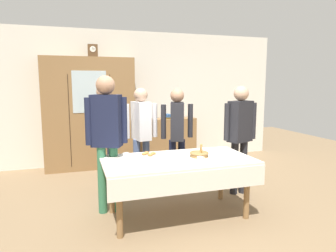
# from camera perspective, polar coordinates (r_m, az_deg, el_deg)

# --- Properties ---
(ground_plane) EXTENTS (12.00, 12.00, 0.00)m
(ground_plane) POSITION_cam_1_polar(r_m,az_deg,el_deg) (4.12, 0.87, -15.46)
(ground_plane) COLOR #846B4C
(ground_plane) RESTS_ON ground
(back_wall) EXTENTS (6.40, 0.10, 2.70)m
(back_wall) POSITION_cam_1_polar(r_m,az_deg,el_deg) (6.36, -6.72, 5.38)
(back_wall) COLOR silver
(back_wall) RESTS_ON ground
(dining_table) EXTENTS (1.83, 0.95, 0.73)m
(dining_table) POSITION_cam_1_polar(r_m,az_deg,el_deg) (3.70, 2.06, -7.77)
(dining_table) COLOR olive
(dining_table) RESTS_ON ground
(wall_cabinet) EXTENTS (1.70, 0.46, 2.13)m
(wall_cabinet) POSITION_cam_1_polar(r_m,az_deg,el_deg) (5.97, -14.64, 2.27)
(wall_cabinet) COLOR olive
(wall_cabinet) RESTS_ON ground
(mantel_clock) EXTENTS (0.18, 0.11, 0.24)m
(mantel_clock) POSITION_cam_1_polar(r_m,az_deg,el_deg) (5.98, -14.11, 13.68)
(mantel_clock) COLOR brown
(mantel_clock) RESTS_ON wall_cabinet
(bookshelf_low) EXTENTS (1.19, 0.35, 0.91)m
(bookshelf_low) POSITION_cam_1_polar(r_m,az_deg,el_deg) (6.39, -0.07, -2.61)
(bookshelf_low) COLOR olive
(bookshelf_low) RESTS_ON ground
(book_stack) EXTENTS (0.16, 0.23, 0.09)m
(book_stack) POSITION_cam_1_polar(r_m,az_deg,el_deg) (6.32, -0.07, 1.87)
(book_stack) COLOR #B29333
(book_stack) RESTS_ON bookshelf_low
(tea_cup_far_left) EXTENTS (0.13, 0.13, 0.06)m
(tea_cup_far_left) POSITION_cam_1_polar(r_m,az_deg,el_deg) (4.05, 7.00, -4.61)
(tea_cup_far_left) COLOR white
(tea_cup_far_left) RESTS_ON dining_table
(tea_cup_mid_left) EXTENTS (0.13, 0.13, 0.06)m
(tea_cup_mid_left) POSITION_cam_1_polar(r_m,az_deg,el_deg) (3.77, -7.99, -5.60)
(tea_cup_mid_left) COLOR white
(tea_cup_mid_left) RESTS_ON dining_table
(tea_cup_center) EXTENTS (0.13, 0.13, 0.06)m
(tea_cup_center) POSITION_cam_1_polar(r_m,az_deg,el_deg) (3.39, 1.67, -7.12)
(tea_cup_center) COLOR white
(tea_cup_center) RESTS_ON dining_table
(tea_cup_far_right) EXTENTS (0.13, 0.13, 0.06)m
(tea_cup_far_right) POSITION_cam_1_polar(r_m,az_deg,el_deg) (3.47, -6.65, -6.78)
(tea_cup_far_right) COLOR silver
(tea_cup_far_right) RESTS_ON dining_table
(tea_cup_mid_right) EXTENTS (0.13, 0.13, 0.06)m
(tea_cup_mid_right) POSITION_cam_1_polar(r_m,az_deg,el_deg) (3.57, 6.13, -6.38)
(tea_cup_mid_right) COLOR white
(tea_cup_mid_right) RESTS_ON dining_table
(bread_basket) EXTENTS (0.24, 0.24, 0.16)m
(bread_basket) POSITION_cam_1_polar(r_m,az_deg,el_deg) (3.80, 5.94, -5.33)
(bread_basket) COLOR #9E7542
(bread_basket) RESTS_ON dining_table
(pastry_plate) EXTENTS (0.28, 0.28, 0.05)m
(pastry_plate) POSITION_cam_1_polar(r_m,az_deg,el_deg) (3.84, -3.66, -5.48)
(pastry_plate) COLOR white
(pastry_plate) RESTS_ON dining_table
(spoon_back_edge) EXTENTS (0.12, 0.02, 0.01)m
(spoon_back_edge) POSITION_cam_1_polar(r_m,az_deg,el_deg) (3.30, -8.44, -8.05)
(spoon_back_edge) COLOR silver
(spoon_back_edge) RESTS_ON dining_table
(spoon_mid_right) EXTENTS (0.12, 0.02, 0.01)m
(spoon_mid_right) POSITION_cam_1_polar(r_m,az_deg,el_deg) (3.99, 9.68, -5.24)
(spoon_mid_right) COLOR silver
(spoon_mid_right) RESTS_ON dining_table
(spoon_center) EXTENTS (0.12, 0.02, 0.01)m
(spoon_center) POSITION_cam_1_polar(r_m,az_deg,el_deg) (3.68, 10.14, -6.38)
(spoon_center) COLOR silver
(spoon_center) RESTS_ON dining_table
(person_by_cabinet) EXTENTS (0.52, 0.41, 1.64)m
(person_by_cabinet) POSITION_cam_1_polar(r_m,az_deg,el_deg) (4.43, -11.85, -0.49)
(person_by_cabinet) COLOR slate
(person_by_cabinet) RESTS_ON ground
(person_behind_table_right) EXTENTS (0.52, 0.41, 1.57)m
(person_behind_table_right) POSITION_cam_1_polar(r_m,az_deg,el_deg) (4.66, 1.73, -0.53)
(person_behind_table_right) COLOR #191E38
(person_behind_table_right) RESTS_ON ground
(person_behind_table_left) EXTENTS (0.52, 0.33, 1.75)m
(person_behind_table_left) POSITION_cam_1_polar(r_m,az_deg,el_deg) (3.82, -11.57, -0.74)
(person_behind_table_left) COLOR #33704C
(person_behind_table_left) RESTS_ON ground
(person_beside_shelf) EXTENTS (0.52, 0.32, 1.61)m
(person_beside_shelf) POSITION_cam_1_polar(r_m,az_deg,el_deg) (4.54, 13.52, -0.61)
(person_beside_shelf) COLOR #232328
(person_beside_shelf) RESTS_ON ground
(person_near_right_end) EXTENTS (0.52, 0.39, 1.58)m
(person_near_right_end) POSITION_cam_1_polar(r_m,az_deg,el_deg) (4.67, -5.13, -0.44)
(person_near_right_end) COLOR slate
(person_near_right_end) RESTS_ON ground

